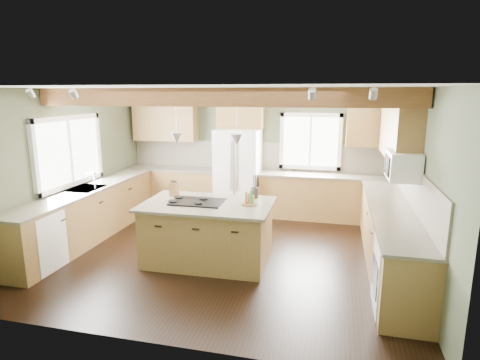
# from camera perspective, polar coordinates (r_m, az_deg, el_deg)

# --- Properties ---
(floor) EXTENTS (5.60, 5.60, 0.00)m
(floor) POSITION_cam_1_polar(r_m,az_deg,el_deg) (6.61, -2.15, -10.23)
(floor) COLOR black
(floor) RESTS_ON ground
(ceiling) EXTENTS (5.60, 5.60, 0.00)m
(ceiling) POSITION_cam_1_polar(r_m,az_deg,el_deg) (6.10, -2.35, 12.94)
(ceiling) COLOR silver
(ceiling) RESTS_ON wall_back
(wall_back) EXTENTS (5.60, 0.00, 5.60)m
(wall_back) POSITION_cam_1_polar(r_m,az_deg,el_deg) (8.62, 2.27, 4.09)
(wall_back) COLOR #474C36
(wall_back) RESTS_ON ground
(wall_left) EXTENTS (0.00, 5.00, 5.00)m
(wall_left) POSITION_cam_1_polar(r_m,az_deg,el_deg) (7.48, -23.39, 1.81)
(wall_left) COLOR #474C36
(wall_left) RESTS_ON ground
(wall_right) EXTENTS (0.00, 5.00, 5.00)m
(wall_right) POSITION_cam_1_polar(r_m,az_deg,el_deg) (6.11, 23.95, -0.40)
(wall_right) COLOR #474C36
(wall_right) RESTS_ON ground
(ceiling_beam) EXTENTS (5.55, 0.26, 0.26)m
(ceiling_beam) POSITION_cam_1_polar(r_m,az_deg,el_deg) (5.74, -3.38, 11.68)
(ceiling_beam) COLOR #562F18
(ceiling_beam) RESTS_ON ceiling
(soffit_trim) EXTENTS (5.55, 0.20, 0.10)m
(soffit_trim) POSITION_cam_1_polar(r_m,az_deg,el_deg) (8.44, 2.21, 12.36)
(soffit_trim) COLOR #562F18
(soffit_trim) RESTS_ON ceiling
(backsplash_back) EXTENTS (5.58, 0.03, 0.58)m
(backsplash_back) POSITION_cam_1_polar(r_m,az_deg,el_deg) (8.62, 2.25, 3.49)
(backsplash_back) COLOR brown
(backsplash_back) RESTS_ON wall_back
(backsplash_right) EXTENTS (0.03, 3.70, 0.58)m
(backsplash_right) POSITION_cam_1_polar(r_m,az_deg,el_deg) (6.17, 23.67, -1.11)
(backsplash_right) COLOR brown
(backsplash_right) RESTS_ON wall_right
(base_cab_back_left) EXTENTS (2.02, 0.60, 0.88)m
(base_cab_back_left) POSITION_cam_1_polar(r_m,az_deg,el_deg) (9.02, -9.37, -1.26)
(base_cab_back_left) COLOR brown
(base_cab_back_left) RESTS_ON floor
(counter_back_left) EXTENTS (2.06, 0.64, 0.04)m
(counter_back_left) POSITION_cam_1_polar(r_m,az_deg,el_deg) (8.93, -9.48, 1.61)
(counter_back_left) COLOR #473F34
(counter_back_left) RESTS_ON base_cab_back_left
(base_cab_back_right) EXTENTS (2.62, 0.60, 0.88)m
(base_cab_back_right) POSITION_cam_1_polar(r_m,az_deg,el_deg) (8.34, 11.91, -2.49)
(base_cab_back_right) COLOR brown
(base_cab_back_right) RESTS_ON floor
(counter_back_right) EXTENTS (2.66, 0.64, 0.04)m
(counter_back_right) POSITION_cam_1_polar(r_m,az_deg,el_deg) (8.24, 12.05, 0.61)
(counter_back_right) COLOR #473F34
(counter_back_right) RESTS_ON base_cab_back_right
(base_cab_left) EXTENTS (0.60, 3.70, 0.88)m
(base_cab_left) POSITION_cam_1_polar(r_m,az_deg,el_deg) (7.53, -20.77, -4.63)
(base_cab_left) COLOR brown
(base_cab_left) RESTS_ON floor
(counter_left) EXTENTS (0.64, 3.74, 0.04)m
(counter_left) POSITION_cam_1_polar(r_m,az_deg,el_deg) (7.42, -21.04, -1.23)
(counter_left) COLOR #473F34
(counter_left) RESTS_ON base_cab_left
(base_cab_right) EXTENTS (0.60, 3.70, 0.88)m
(base_cab_right) POSITION_cam_1_polar(r_m,az_deg,el_deg) (6.33, 20.51, -7.78)
(base_cab_right) COLOR brown
(base_cab_right) RESTS_ON floor
(counter_right) EXTENTS (0.64, 3.74, 0.04)m
(counter_right) POSITION_cam_1_polar(r_m,az_deg,el_deg) (6.20, 20.82, -3.78)
(counter_right) COLOR #473F34
(counter_right) RESTS_ON base_cab_right
(upper_cab_back_left) EXTENTS (1.40, 0.35, 0.90)m
(upper_cab_back_left) POSITION_cam_1_polar(r_m,az_deg,el_deg) (8.99, -10.59, 8.40)
(upper_cab_back_left) COLOR brown
(upper_cab_back_left) RESTS_ON wall_back
(upper_cab_over_fridge) EXTENTS (0.96, 0.35, 0.70)m
(upper_cab_over_fridge) POSITION_cam_1_polar(r_m,az_deg,el_deg) (8.44, 0.06, 9.72)
(upper_cab_over_fridge) COLOR brown
(upper_cab_over_fridge) RESTS_ON wall_back
(upper_cab_right) EXTENTS (0.35, 2.20, 0.90)m
(upper_cab_right) POSITION_cam_1_polar(r_m,az_deg,el_deg) (6.86, 21.68, 6.59)
(upper_cab_right) COLOR brown
(upper_cab_right) RESTS_ON wall_right
(upper_cab_back_corner) EXTENTS (0.90, 0.35, 0.90)m
(upper_cab_back_corner) POSITION_cam_1_polar(r_m,az_deg,el_deg) (8.24, 18.09, 7.66)
(upper_cab_back_corner) COLOR brown
(upper_cab_back_corner) RESTS_ON wall_back
(window_left) EXTENTS (0.04, 1.60, 1.05)m
(window_left) POSITION_cam_1_polar(r_m,az_deg,el_deg) (7.47, -23.20, 3.76)
(window_left) COLOR white
(window_left) RESTS_ON wall_left
(window_back) EXTENTS (1.10, 0.04, 1.00)m
(window_back) POSITION_cam_1_polar(r_m,az_deg,el_deg) (8.42, 9.99, 5.43)
(window_back) COLOR white
(window_back) RESTS_ON wall_back
(sink) EXTENTS (0.50, 0.65, 0.03)m
(sink) POSITION_cam_1_polar(r_m,az_deg,el_deg) (7.42, -21.04, -1.19)
(sink) COLOR #262628
(sink) RESTS_ON counter_left
(faucet) EXTENTS (0.02, 0.02, 0.28)m
(faucet) POSITION_cam_1_polar(r_m,az_deg,el_deg) (7.29, -19.96, -0.17)
(faucet) COLOR #B2B2B7
(faucet) RESTS_ON sink
(dishwasher) EXTENTS (0.60, 0.60, 0.84)m
(dishwasher) POSITION_cam_1_polar(r_m,az_deg,el_deg) (6.56, -27.07, -7.78)
(dishwasher) COLOR white
(dishwasher) RESTS_ON floor
(oven) EXTENTS (0.60, 0.72, 0.84)m
(oven) POSITION_cam_1_polar(r_m,az_deg,el_deg) (5.14, 22.07, -12.77)
(oven) COLOR white
(oven) RESTS_ON floor
(microwave) EXTENTS (0.40, 0.70, 0.38)m
(microwave) POSITION_cam_1_polar(r_m,az_deg,el_deg) (5.97, 22.17, 1.94)
(microwave) COLOR white
(microwave) RESTS_ON wall_right
(pendant_left) EXTENTS (0.18, 0.18, 0.16)m
(pendant_left) POSITION_cam_1_polar(r_m,az_deg,el_deg) (5.98, -8.99, 5.90)
(pendant_left) COLOR #B2B2B7
(pendant_left) RESTS_ON ceiling
(pendant_right) EXTENTS (0.18, 0.18, 0.16)m
(pendant_right) POSITION_cam_1_polar(r_m,az_deg,el_deg) (5.71, -0.47, 5.76)
(pendant_right) COLOR #B2B2B7
(pendant_right) RESTS_ON ceiling
(refrigerator) EXTENTS (0.90, 0.74, 1.80)m
(refrigerator) POSITION_cam_1_polar(r_m,az_deg,el_deg) (8.39, -0.27, 1.10)
(refrigerator) COLOR white
(refrigerator) RESTS_ON floor
(island) EXTENTS (1.83, 1.14, 0.88)m
(island) POSITION_cam_1_polar(r_m,az_deg,el_deg) (6.16, -4.58, -7.59)
(island) COLOR brown
(island) RESTS_ON floor
(island_top) EXTENTS (1.95, 1.26, 0.04)m
(island_top) POSITION_cam_1_polar(r_m,az_deg,el_deg) (6.01, -4.66, -3.47)
(island_top) COLOR #473F34
(island_top) RESTS_ON island
(cooktop) EXTENTS (0.79, 0.54, 0.02)m
(cooktop) POSITION_cam_1_polar(r_m,az_deg,el_deg) (6.05, -6.03, -3.10)
(cooktop) COLOR black
(cooktop) RESTS_ON island_top
(knife_block) EXTENTS (0.14, 0.12, 0.21)m
(knife_block) POSITION_cam_1_polar(r_m,az_deg,el_deg) (6.46, -9.38, -1.34)
(knife_block) COLOR brown
(knife_block) RESTS_ON island_top
(utensil_crock) EXTENTS (0.12, 0.12, 0.16)m
(utensil_crock) POSITION_cam_1_polar(r_m,az_deg,el_deg) (6.28, 2.10, -1.80)
(utensil_crock) COLOR #38312D
(utensil_crock) RESTS_ON island_top
(bottle_tray) EXTENTS (0.29, 0.29, 0.21)m
(bottle_tray) POSITION_cam_1_polar(r_m,az_deg,el_deg) (5.88, 1.27, -2.55)
(bottle_tray) COLOR brown
(bottle_tray) RESTS_ON island_top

